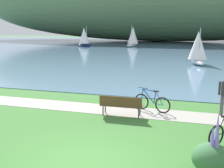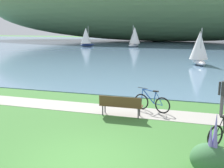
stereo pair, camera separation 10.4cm
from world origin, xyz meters
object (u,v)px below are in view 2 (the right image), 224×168
park_bench_near_camera (121,104)px  sailboat_toward_hillside (199,47)px  sailboat_nearest_to_shore (135,37)px  bicycle_leaning_near_bench (152,103)px  sailboat_mid_bay (86,37)px

park_bench_near_camera → sailboat_toward_hillside: bearing=79.4°
sailboat_nearest_to_shore → bicycle_leaning_near_bench: bearing=-76.7°
sailboat_mid_bay → sailboat_toward_hillside: size_ratio=1.09×
park_bench_near_camera → bicycle_leaning_near_bench: 1.56m
sailboat_nearest_to_shore → sailboat_mid_bay: sailboat_nearest_to_shore is taller
bicycle_leaning_near_bench → sailboat_nearest_to_shore: size_ratio=0.42×
sailboat_mid_bay → sailboat_toward_hillside: 29.23m
park_bench_near_camera → sailboat_nearest_to_shore: (-8.08, 40.09, 1.42)m
sailboat_toward_hillside → sailboat_mid_bay: bearing=134.5°
sailboat_nearest_to_shore → sailboat_mid_bay: bearing=-169.7°
park_bench_near_camera → sailboat_mid_bay: bearing=114.1°
park_bench_near_camera → bicycle_leaning_near_bench: bicycle_leaning_near_bench is taller
sailboat_nearest_to_shore → sailboat_mid_bay: (-9.12, -1.66, -0.07)m
park_bench_near_camera → sailboat_toward_hillside: size_ratio=0.51×
bicycle_leaning_near_bench → sailboat_mid_bay: 41.65m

